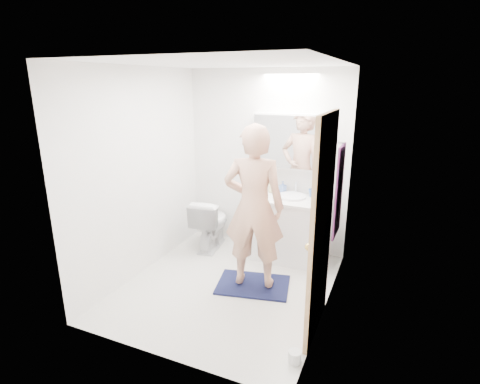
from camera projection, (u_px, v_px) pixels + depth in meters
The scene contains 23 objects.
floor at pixel (227, 286), 4.23m from camera, with size 2.50×2.50×0.00m, color silver.
ceiling at pixel (225, 63), 3.55m from camera, with size 2.50×2.50×0.00m, color white.
wall_back at pixel (266, 161), 4.99m from camera, with size 2.50×2.50×0.00m, color white.
wall_front at pixel (155, 224), 2.79m from camera, with size 2.50×2.50×0.00m, color white.
wall_left at pixel (140, 174), 4.31m from camera, with size 2.50×2.50×0.00m, color white.
wall_right at pixel (332, 196), 3.47m from camera, with size 2.50×2.50×0.00m, color white.
vanity_cabinet at pixel (290, 230), 4.80m from camera, with size 0.90×0.55×0.78m, color white.
countertop at pixel (291, 200), 4.68m from camera, with size 0.95×0.58×0.04m, color white.
sink_basin at pixel (292, 196), 4.70m from camera, with size 0.36×0.36×0.03m, color white.
faucet at pixel (296, 188), 4.85m from camera, with size 0.02×0.02×0.16m, color silver.
medicine_cabinet at pixel (287, 141), 4.72m from camera, with size 0.88×0.14×0.70m, color white.
mirror_panel at pixel (285, 142), 4.66m from camera, with size 0.84×0.01×0.66m, color silver.
toilet at pixel (211, 223), 5.12m from camera, with size 0.40×0.70×0.72m, color white.
bath_rug at pixel (253, 285), 4.22m from camera, with size 0.80×0.55×0.02m, color #131238.
person at pixel (254, 207), 3.96m from camera, with size 0.65×0.43×1.79m, color tan.
door at pixel (321, 229), 3.23m from camera, with size 0.04×0.80×2.00m, color tan.
door_knob at pixel (308, 247), 2.99m from camera, with size 0.06×0.06×0.06m, color gold.
towel at pixel (339, 191), 3.99m from camera, with size 0.02×0.42×1.00m, color #13203E.
towel_hook at pixel (341, 143), 3.85m from camera, with size 0.02×0.02×0.07m, color silver.
soap_bottle_a at pixel (272, 184), 4.90m from camera, with size 0.09×0.09×0.23m, color tan.
soap_bottle_b at pixel (283, 187), 4.88m from camera, with size 0.07×0.07×0.16m, color #5879BD.
toothbrush_cup at pixel (313, 193), 4.71m from camera, with size 0.11×0.11×0.10m, color #4374CB.
toilet_paper_roll at pixel (295, 357), 3.07m from camera, with size 0.11×0.11×0.10m, color silver.
Camera 1 is at (1.62, -3.38, 2.23)m, focal length 27.84 mm.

